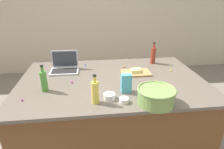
{
  "coord_description": "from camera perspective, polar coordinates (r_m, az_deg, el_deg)",
  "views": [
    {
      "loc": [
        -0.21,
        -1.79,
        1.72
      ],
      "look_at": [
        0.0,
        0.0,
        0.95
      ],
      "focal_mm": 30.9,
      "sensor_mm": 36.0,
      "label": 1
    }
  ],
  "objects": [
    {
      "name": "ground_plane",
      "position": [
        2.49,
        0.0,
        -20.48
      ],
      "size": [
        12.0,
        12.0,
        0.0
      ],
      "primitive_type": "plane",
      "color": "slate"
    },
    {
      "name": "bottle_olive",
      "position": [
        1.81,
        -19.52,
        -1.75
      ],
      "size": [
        0.06,
        0.06,
        0.25
      ],
      "color": "#4C8C38",
      "rests_on": "island_counter"
    },
    {
      "name": "butter_stick_right",
      "position": [
        2.14,
        7.06,
        1.4
      ],
      "size": [
        0.11,
        0.05,
        0.04
      ],
      "primitive_type": "cube",
      "rotation": [
        0.0,
        0.0,
        0.13
      ],
      "color": "#F4E58C",
      "rests_on": "cutting_board"
    },
    {
      "name": "candy_4",
      "position": [
        1.93,
        -11.82,
        -2.22
      ],
      "size": [
        0.02,
        0.02,
        0.02
      ],
      "primitive_type": "sphere",
      "color": "#CC3399",
      "rests_on": "island_counter"
    },
    {
      "name": "candy_6",
      "position": [
        2.28,
        3.58,
        2.32
      ],
      "size": [
        0.02,
        0.02,
        0.02
      ],
      "primitive_type": "sphere",
      "color": "orange",
      "rests_on": "island_counter"
    },
    {
      "name": "candy_0",
      "position": [
        1.96,
        13.09,
        -1.94
      ],
      "size": [
        0.02,
        0.02,
        0.02
      ],
      "primitive_type": "sphere",
      "color": "orange",
      "rests_on": "island_counter"
    },
    {
      "name": "butter_stick_left",
      "position": [
        2.09,
        7.06,
        0.93
      ],
      "size": [
        0.11,
        0.05,
        0.04
      ],
      "primitive_type": "cube",
      "rotation": [
        0.0,
        0.0,
        0.15
      ],
      "color": "#F4E58C",
      "rests_on": "cutting_board"
    },
    {
      "name": "candy_1",
      "position": [
        1.76,
        -25.04,
        -6.86
      ],
      "size": [
        0.02,
        0.02,
        0.02
      ],
      "primitive_type": "sphere",
      "color": "#CC3399",
      "rests_on": "island_counter"
    },
    {
      "name": "bottle_soy",
      "position": [
        2.44,
        12.09,
        5.67
      ],
      "size": [
        0.06,
        0.06,
        0.27
      ],
      "color": "maroon",
      "rests_on": "island_counter"
    },
    {
      "name": "wall_back",
      "position": [
        4.4,
        -4.17,
        17.65
      ],
      "size": [
        8.0,
        0.1,
        2.6
      ],
      "primitive_type": "cube",
      "color": "beige",
      "rests_on": "ground"
    },
    {
      "name": "candy_bag",
      "position": [
        1.7,
        4.23,
        -2.58
      ],
      "size": [
        0.09,
        0.06,
        0.17
      ],
      "primitive_type": "cube",
      "color": "#4CA5CC",
      "rests_on": "island_counter"
    },
    {
      "name": "bottle_oil",
      "position": [
        1.53,
        -5.01,
        -5.1
      ],
      "size": [
        0.06,
        0.06,
        0.24
      ],
      "color": "#DBC64C",
      "rests_on": "island_counter"
    },
    {
      "name": "island_counter",
      "position": [
        2.21,
        0.0,
        -11.98
      ],
      "size": [
        1.87,
        1.23,
        0.9
      ],
      "color": "brown",
      "rests_on": "ground"
    },
    {
      "name": "ramekin_medium",
      "position": [
        1.57,
        3.56,
        -7.59
      ],
      "size": [
        0.08,
        0.08,
        0.04
      ],
      "primitive_type": "cylinder",
      "color": "white",
      "rests_on": "island_counter"
    },
    {
      "name": "candy_3",
      "position": [
        2.27,
        17.08,
        1.14
      ],
      "size": [
        0.02,
        0.02,
        0.02
      ],
      "primitive_type": "sphere",
      "color": "yellow",
      "rests_on": "island_counter"
    },
    {
      "name": "cutting_board",
      "position": [
        2.12,
        7.06,
        0.49
      ],
      "size": [
        0.31,
        0.2,
        0.02
      ],
      "primitive_type": "cube",
      "color": "#AD7F4C",
      "rests_on": "island_counter"
    },
    {
      "name": "candy_2",
      "position": [
        2.36,
        -7.93,
        2.8
      ],
      "size": [
        0.02,
        0.02,
        0.02
      ],
      "primitive_type": "sphere",
      "color": "blue",
      "rests_on": "island_counter"
    },
    {
      "name": "laptop",
      "position": [
        2.24,
        -13.85,
        2.19
      ],
      "size": [
        0.31,
        0.23,
        0.22
      ],
      "color": "#B7B7BC",
      "rests_on": "island_counter"
    },
    {
      "name": "ramekin_small",
      "position": [
        1.61,
        -0.79,
        -6.48
      ],
      "size": [
        0.1,
        0.1,
        0.05
      ],
      "primitive_type": "cylinder",
      "color": "white",
      "rests_on": "island_counter"
    },
    {
      "name": "mixing_bowl_large",
      "position": [
        1.57,
        12.91,
        -6.15
      ],
      "size": [
        0.31,
        0.31,
        0.13
      ],
      "color": "#72934C",
      "rests_on": "island_counter"
    }
  ]
}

